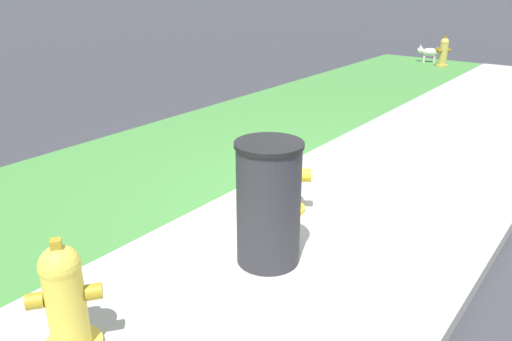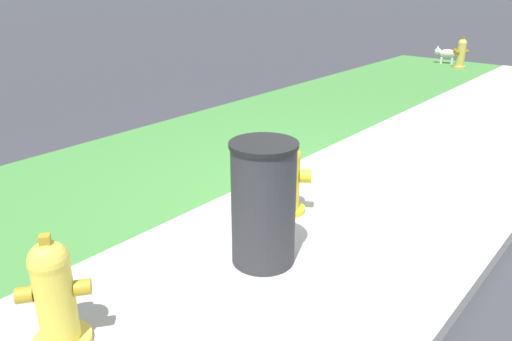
{
  "view_description": "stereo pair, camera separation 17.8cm",
  "coord_description": "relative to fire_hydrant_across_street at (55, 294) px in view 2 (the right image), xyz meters",
  "views": [
    {
      "loc": [
        -3.74,
        -1.79,
        2.0
      ],
      "look_at": [
        -0.52,
        0.65,
        0.4
      ],
      "focal_mm": 35.0,
      "sensor_mm": 36.0,
      "label": 1
    },
    {
      "loc": [
        -3.63,
        -1.93,
        2.0
      ],
      "look_at": [
        -0.52,
        0.65,
        0.4
      ],
      "focal_mm": 35.0,
      "sensor_mm": 36.0,
      "label": 2
    }
  ],
  "objects": [
    {
      "name": "fire_hydrant_far_end",
      "position": [
        10.57,
        1.37,
        -0.01
      ],
      "size": [
        0.36,
        0.34,
        0.69
      ],
      "rotation": [
        0.0,
        0.0,
        5.81
      ],
      "color": "gold",
      "rests_on": "ground"
    },
    {
      "name": "street_curb",
      "position": [
        2.56,
        -1.6,
        -0.28
      ],
      "size": [
        18.0,
        0.16,
        0.12
      ],
      "primitive_type": "cube",
      "color": "#BCB7AD",
      "rests_on": "ground"
    },
    {
      "name": "fire_hydrant_across_street",
      "position": [
        0.0,
        0.0,
        0.0
      ],
      "size": [
        0.37,
        0.37,
        0.72
      ],
      "rotation": [
        0.0,
        0.0,
        5.64
      ],
      "color": "yellow",
      "rests_on": "ground"
    },
    {
      "name": "small_white_dog",
      "position": [
        10.97,
        1.85,
        -0.1
      ],
      "size": [
        0.28,
        0.52,
        0.41
      ],
      "rotation": [
        0.0,
        0.0,
        1.84
      ],
      "color": "silver",
      "rests_on": "ground"
    },
    {
      "name": "grass_verge",
      "position": [
        2.56,
        1.92,
        -0.34
      ],
      "size": [
        18.0,
        2.46,
        0.01
      ],
      "primitive_type": "cube",
      "color": "#47893D",
      "rests_on": "ground"
    },
    {
      "name": "sidewalk_pavement",
      "position": [
        2.56,
        -0.41,
        -0.34
      ],
      "size": [
        18.0,
        2.21,
        0.01
      ],
      "primitive_type": "cube",
      "color": "#BCB7AD",
      "rests_on": "ground"
    },
    {
      "name": "fire_hydrant_by_grass_verge",
      "position": [
        2.22,
        0.02,
        -0.01
      ],
      "size": [
        0.37,
        0.36,
        0.69
      ],
      "rotation": [
        0.0,
        0.0,
        3.73
      ],
      "color": "yellow",
      "rests_on": "ground"
    },
    {
      "name": "trash_bin",
      "position": [
        1.44,
        -0.33,
        0.13
      ],
      "size": [
        0.48,
        0.48,
        0.93
      ],
      "color": "#333338",
      "rests_on": "ground"
    },
    {
      "name": "ground_plane",
      "position": [
        2.56,
        -0.41,
        -0.34
      ],
      "size": [
        120.0,
        120.0,
        0.0
      ],
      "primitive_type": "plane",
      "color": "#38383D"
    }
  ]
}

